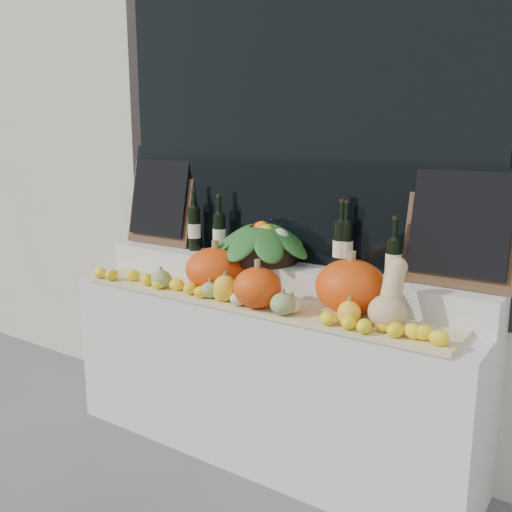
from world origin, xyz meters
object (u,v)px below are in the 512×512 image
(butternut_squash, at_px, (390,301))
(produce_bowl, at_px, (262,242))
(pumpkin_left, at_px, (216,269))
(pumpkin_right, at_px, (351,286))
(wine_bottle_tall, at_px, (341,246))

(butternut_squash, xyz_separation_m, produce_bowl, (-0.84, 0.27, 0.13))
(pumpkin_left, distance_m, pumpkin_right, 0.77)
(pumpkin_left, bearing_deg, butternut_squash, -3.62)
(pumpkin_left, xyz_separation_m, pumpkin_right, (0.77, 0.04, 0.01))
(pumpkin_left, xyz_separation_m, wine_bottle_tall, (0.61, 0.25, 0.15))
(pumpkin_right, distance_m, butternut_squash, 0.25)
(butternut_squash, bearing_deg, wine_bottle_tall, 140.93)
(pumpkin_right, relative_size, wine_bottle_tall, 0.90)
(pumpkin_right, relative_size, butternut_squash, 1.10)
(pumpkin_left, height_order, butternut_squash, butternut_squash)
(butternut_squash, relative_size, wine_bottle_tall, 0.82)
(pumpkin_left, height_order, pumpkin_right, pumpkin_right)
(pumpkin_right, distance_m, wine_bottle_tall, 0.30)
(wine_bottle_tall, bearing_deg, butternut_squash, -39.07)
(butternut_squash, bearing_deg, pumpkin_left, 176.38)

